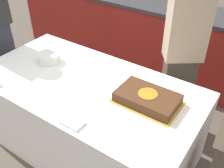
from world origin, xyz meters
TOP-DOWN VIEW (x-y plane):
  - ground_plane at (0.00, 0.00)m, footprint 14.00×14.00m
  - back_counter at (0.00, 1.55)m, footprint 4.40×0.58m
  - dining_table at (0.00, 0.00)m, footprint 1.85×0.96m
  - cake at (0.52, 0.07)m, footprint 0.48×0.31m
  - plate_stack at (-0.48, 0.08)m, footprint 0.20×0.20m
  - side_plate_near_cake at (0.57, 0.34)m, footprint 0.19×0.19m
  - utensil_pile at (0.21, -0.40)m, footprint 0.16×0.10m
  - person_cutting_cake at (0.52, 0.70)m, footprint 0.38×0.35m

SIDE VIEW (x-z plane):
  - ground_plane at x=0.00m, z-range 0.00..0.00m
  - dining_table at x=0.00m, z-range 0.00..0.74m
  - back_counter at x=0.00m, z-range 0.00..0.92m
  - side_plate_near_cake at x=0.57m, z-range 0.74..0.74m
  - utensil_pile at x=0.21m, z-range 0.74..0.76m
  - cake at x=0.52m, z-range 0.74..0.82m
  - plate_stack at x=-0.48m, z-range 0.74..0.82m
  - person_cutting_cake at x=0.52m, z-range 0.04..1.62m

